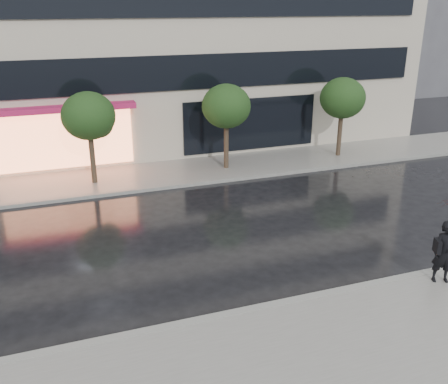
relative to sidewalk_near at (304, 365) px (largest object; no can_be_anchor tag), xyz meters
name	(u,v)px	position (x,y,z in m)	size (l,w,h in m)	color
ground	(247,291)	(0.00, 3.25, -0.06)	(120.00, 120.00, 0.00)	black
sidewalk_near	(304,365)	(0.00, 0.00, 0.00)	(60.00, 4.50, 0.12)	slate
sidewalk_far	(162,174)	(0.00, 13.50, 0.00)	(60.00, 3.50, 0.12)	slate
curb_near	(262,308)	(0.00, 2.25, 0.01)	(60.00, 0.25, 0.14)	gray
curb_far	(171,186)	(0.00, 11.75, 0.01)	(60.00, 0.25, 0.14)	gray
tree_mid_west	(90,117)	(-2.94, 13.28, 2.86)	(2.20, 2.20, 3.99)	#33261C
tree_mid_east	(227,108)	(3.06, 13.28, 2.86)	(2.20, 2.20, 3.99)	#33261C
tree_far_east	(343,99)	(9.06, 13.28, 2.86)	(2.20, 2.20, 3.99)	#33261C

